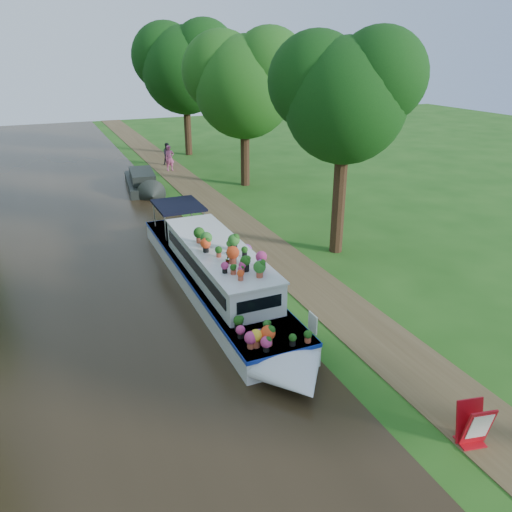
# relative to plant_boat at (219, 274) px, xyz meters

# --- Properties ---
(ground) EXTENTS (100.00, 100.00, 0.00)m
(ground) POSITION_rel_plant_boat_xyz_m (2.25, -0.99, -0.85)
(ground) COLOR #1D4D13
(ground) RESTS_ON ground
(canal_water) EXTENTS (10.00, 100.00, 0.02)m
(canal_water) POSITION_rel_plant_boat_xyz_m (-3.75, -0.99, -0.84)
(canal_water) COLOR black
(canal_water) RESTS_ON ground
(towpath) EXTENTS (2.20, 100.00, 0.03)m
(towpath) POSITION_rel_plant_boat_xyz_m (3.45, -0.99, -0.84)
(towpath) COLOR #4D3D23
(towpath) RESTS_ON ground
(plant_boat) EXTENTS (2.29, 13.52, 2.27)m
(plant_boat) POSITION_rel_plant_boat_xyz_m (0.00, 0.00, 0.00)
(plant_boat) COLOR silver
(plant_boat) RESTS_ON canal_water
(tree_near_overhang) EXTENTS (5.52, 5.28, 8.99)m
(tree_near_overhang) POSITION_rel_plant_boat_xyz_m (6.04, 2.08, 5.75)
(tree_near_overhang) COLOR black
(tree_near_overhang) RESTS_ON ground
(tree_near_mid) EXTENTS (6.90, 6.60, 9.40)m
(tree_near_mid) POSITION_rel_plant_boat_xyz_m (6.73, 14.10, 5.58)
(tree_near_mid) COLOR black
(tree_near_mid) RESTS_ON ground
(tree_near_far) EXTENTS (7.59, 7.26, 10.30)m
(tree_near_far) POSITION_rel_plant_boat_xyz_m (6.23, 25.10, 6.20)
(tree_near_far) COLOR black
(tree_near_far) RESTS_ON ground
(second_boat) EXTENTS (2.27, 6.18, 1.17)m
(second_boat) POSITION_rel_plant_boat_xyz_m (0.47, 15.48, -0.38)
(second_boat) COLOR black
(second_boat) RESTS_ON canal_water
(sandwich_board) EXTENTS (0.68, 0.63, 1.02)m
(sandwich_board) POSITION_rel_plant_boat_xyz_m (2.70, -9.00, -0.36)
(sandwich_board) COLOR #B50C17
(sandwich_board) RESTS_ON towpath
(pedestrian_pink) EXTENTS (0.66, 0.45, 1.78)m
(pedestrian_pink) POSITION_rel_plant_boat_xyz_m (3.33, 19.81, 0.07)
(pedestrian_pink) COLOR pink
(pedestrian_pink) RESTS_ON towpath
(pedestrian_dark) EXTENTS (0.85, 0.70, 1.64)m
(pedestrian_dark) POSITION_rel_plant_boat_xyz_m (3.66, 21.63, -0.00)
(pedestrian_dark) COLOR black
(pedestrian_dark) RESTS_ON towpath
(verge_plant) EXTENTS (0.45, 0.42, 0.39)m
(verge_plant) POSITION_rel_plant_boat_xyz_m (1.65, 1.84, -0.66)
(verge_plant) COLOR #28601D
(verge_plant) RESTS_ON ground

